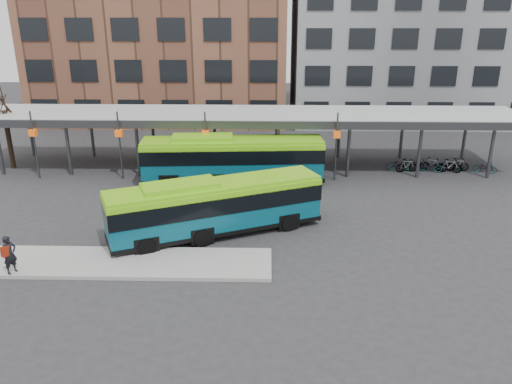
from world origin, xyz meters
The scene contains 10 objects.
ground centered at (0.00, 0.00, 0.00)m, with size 120.00×120.00×0.00m, color #28282B.
boarding_island centered at (-5.50, -3.00, 0.09)m, with size 14.00×3.00×0.18m, color gray.
canopy centered at (-0.06, 12.87, 3.91)m, with size 40.00×6.53×4.80m.
tree centered at (-18.00, 12.00, 2.43)m, with size 1.64×1.64×5.60m.
building_brick centered at (-10.00, 32.00, 11.00)m, with size 26.00×14.00×22.00m, color brown.
building_grey centered at (16.00, 32.00, 10.00)m, with size 24.00×14.00×20.00m, color slate.
bus_front centered at (-1.45, 0.53, 1.62)m, with size 11.30×6.84×3.12m.
bus_rear centered at (-1.14, 9.00, 1.76)m, with size 12.41×3.51×3.38m.
pedestrian centered at (-10.14, -4.21, 1.09)m, with size 0.69×0.78×1.79m.
bike_rack centered at (13.65, 11.94, 0.47)m, with size 8.00×1.49×1.04m.
Camera 1 is at (1.28, -23.76, 11.26)m, focal length 35.00 mm.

